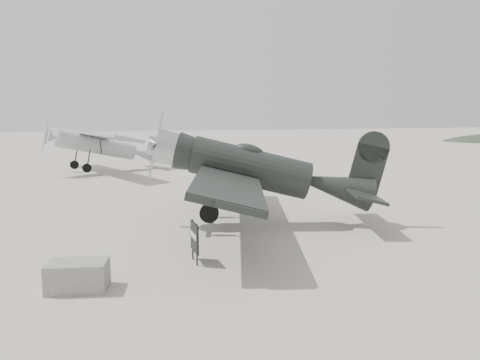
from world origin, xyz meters
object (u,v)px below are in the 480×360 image
at_px(equipment_block, 78,276).
at_px(sign_board, 195,238).
at_px(highwing_monoplane, 101,142).
at_px(lowwing_monoplane, 261,171).

bearing_deg(equipment_block, sign_board, 24.95).
height_order(equipment_block, sign_board, sign_board).
relative_size(equipment_block, sign_board, 1.17).
bearing_deg(highwing_monoplane, lowwing_monoplane, -94.02).
xyz_separation_m(highwing_monoplane, equipment_block, (0.89, -22.72, -1.77)).
relative_size(highwing_monoplane, equipment_block, 7.89).
relative_size(lowwing_monoplane, equipment_block, 8.60).
bearing_deg(highwing_monoplane, sign_board, -105.62).
distance_m(lowwing_monoplane, equipment_block, 8.44).
relative_size(highwing_monoplane, sign_board, 9.24).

